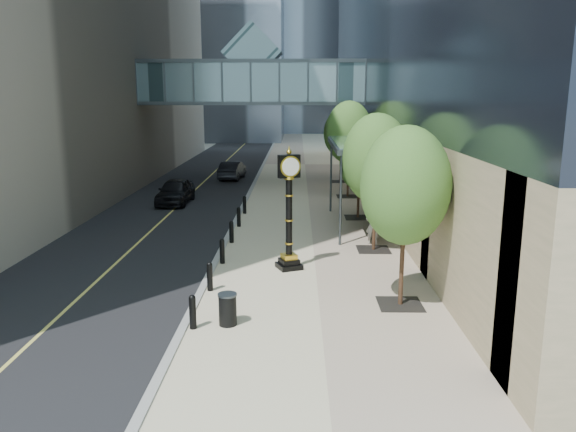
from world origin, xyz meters
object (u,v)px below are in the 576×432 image
(trash_bin, at_px, (228,310))
(car_near, at_px, (175,191))
(pedestrian, at_px, (373,225))
(car_far, at_px, (232,170))
(street_clock, at_px, (289,218))

(trash_bin, distance_m, car_near, 19.67)
(car_near, bearing_deg, trash_bin, -72.37)
(pedestrian, height_order, car_far, pedestrian)
(car_near, bearing_deg, pedestrian, -40.27)
(trash_bin, distance_m, car_far, 29.52)
(car_near, distance_m, car_far, 10.74)
(street_clock, relative_size, pedestrian, 2.61)
(street_clock, bearing_deg, pedestrian, 22.19)
(trash_bin, relative_size, car_near, 0.20)
(pedestrian, xyz_separation_m, car_near, (-10.97, 9.70, -0.15))
(car_near, xyz_separation_m, car_far, (2.34, 10.48, -0.06))
(pedestrian, height_order, car_near, pedestrian)
(pedestrian, xyz_separation_m, car_far, (-8.63, 20.18, -0.21))
(trash_bin, bearing_deg, street_clock, 72.77)
(pedestrian, relative_size, car_far, 0.41)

